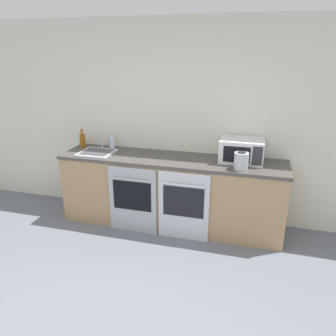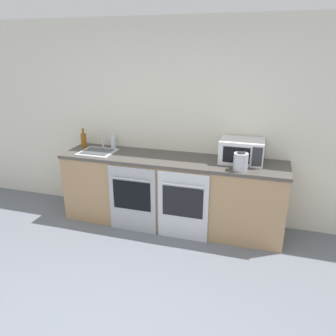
{
  "view_description": "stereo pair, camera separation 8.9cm",
  "coord_description": "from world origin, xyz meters",
  "px_view_note": "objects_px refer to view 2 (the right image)",
  "views": [
    {
      "loc": [
        1.01,
        -1.61,
        2.2
      ],
      "look_at": [
        -0.04,
        2.17,
        0.79
      ],
      "focal_mm": 35.0,
      "sensor_mm": 36.0,
      "label": 1
    },
    {
      "loc": [
        1.09,
        -1.59,
        2.2
      ],
      "look_at": [
        -0.04,
        2.17,
        0.79
      ],
      "focal_mm": 35.0,
      "sensor_mm": 36.0,
      "label": 2
    }
  ],
  "objects_px": {
    "microwave": "(242,151)",
    "sink": "(98,151)",
    "oven_right": "(183,206)",
    "kettle": "(241,161)",
    "bottle_clear": "(113,142)",
    "oven_left": "(132,200)",
    "bottle_amber": "(84,140)"
  },
  "relations": [
    {
      "from": "bottle_clear",
      "to": "microwave",
      "type": "bearing_deg",
      "value": -3.52
    },
    {
      "from": "oven_left",
      "to": "microwave",
      "type": "relative_size",
      "value": 1.68
    },
    {
      "from": "oven_left",
      "to": "bottle_clear",
      "type": "bearing_deg",
      "value": 132.02
    },
    {
      "from": "bottle_clear",
      "to": "sink",
      "type": "bearing_deg",
      "value": -111.11
    },
    {
      "from": "microwave",
      "to": "sink",
      "type": "relative_size",
      "value": 1.14
    },
    {
      "from": "kettle",
      "to": "microwave",
      "type": "bearing_deg",
      "value": 92.86
    },
    {
      "from": "bottle_amber",
      "to": "sink",
      "type": "distance_m",
      "value": 0.36
    },
    {
      "from": "oven_left",
      "to": "kettle",
      "type": "distance_m",
      "value": 1.41
    },
    {
      "from": "oven_right",
      "to": "sink",
      "type": "bearing_deg",
      "value": 167.56
    },
    {
      "from": "oven_left",
      "to": "sink",
      "type": "xyz_separation_m",
      "value": [
        -0.59,
        0.27,
        0.5
      ]
    },
    {
      "from": "oven_left",
      "to": "oven_right",
      "type": "height_order",
      "value": "same"
    },
    {
      "from": "microwave",
      "to": "kettle",
      "type": "xyz_separation_m",
      "value": [
        0.01,
        -0.29,
        -0.04
      ]
    },
    {
      "from": "kettle",
      "to": "sink",
      "type": "height_order",
      "value": "sink"
    },
    {
      "from": "bottle_amber",
      "to": "bottle_clear",
      "type": "bearing_deg",
      "value": 13.02
    },
    {
      "from": "microwave",
      "to": "sink",
      "type": "distance_m",
      "value": 1.87
    },
    {
      "from": "oven_right",
      "to": "kettle",
      "type": "distance_m",
      "value": 0.87
    },
    {
      "from": "kettle",
      "to": "bottle_clear",
      "type": "bearing_deg",
      "value": 167.28
    },
    {
      "from": "oven_left",
      "to": "bottle_amber",
      "type": "bearing_deg",
      "value": 153.33
    },
    {
      "from": "kettle",
      "to": "oven_left",
      "type": "bearing_deg",
      "value": -173.59
    },
    {
      "from": "oven_left",
      "to": "oven_right",
      "type": "relative_size",
      "value": 1.0
    },
    {
      "from": "oven_left",
      "to": "bottle_amber",
      "type": "height_order",
      "value": "bottle_amber"
    },
    {
      "from": "bottle_amber",
      "to": "sink",
      "type": "bearing_deg",
      "value": -30.08
    },
    {
      "from": "bottle_clear",
      "to": "sink",
      "type": "height_order",
      "value": "sink"
    },
    {
      "from": "kettle",
      "to": "oven_right",
      "type": "bearing_deg",
      "value": -167.08
    },
    {
      "from": "microwave",
      "to": "sink",
      "type": "xyz_separation_m",
      "value": [
        -1.85,
        -0.16,
        -0.12
      ]
    },
    {
      "from": "oven_left",
      "to": "kettle",
      "type": "bearing_deg",
      "value": 6.41
    },
    {
      "from": "oven_left",
      "to": "kettle",
      "type": "height_order",
      "value": "kettle"
    },
    {
      "from": "bottle_clear",
      "to": "bottle_amber",
      "type": "relative_size",
      "value": 0.81
    },
    {
      "from": "oven_left",
      "to": "bottle_clear",
      "type": "relative_size",
      "value": 4.0
    },
    {
      "from": "microwave",
      "to": "bottle_clear",
      "type": "height_order",
      "value": "microwave"
    },
    {
      "from": "microwave",
      "to": "bottle_amber",
      "type": "distance_m",
      "value": 2.16
    },
    {
      "from": "oven_left",
      "to": "bottle_amber",
      "type": "xyz_separation_m",
      "value": [
        -0.89,
        0.45,
        0.59
      ]
    }
  ]
}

